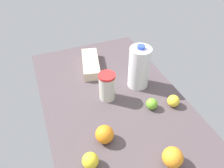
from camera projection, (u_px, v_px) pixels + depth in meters
countertop at (112, 99)px, 124.56cm from camera, size 120.00×76.00×3.00cm
milk_jug at (139, 67)px, 123.73cm from camera, size 12.11×12.11×26.98cm
egg_carton at (91, 64)px, 142.84cm from camera, size 30.10×16.27×6.08cm
tumbler_cup at (107, 86)px, 118.16cm from camera, size 9.15×9.15×16.39cm
orange_by_jug at (173, 157)px, 90.46cm from camera, size 8.85×8.85×8.85cm
orange_far_back at (105, 134)px, 99.30cm from camera, size 8.58×8.58×8.58cm
lime_loose at (152, 104)px, 115.46cm from camera, size 6.13×6.13×6.13cm
lemon_near_front at (90, 161)px, 90.28cm from camera, size 7.06×7.06×7.06cm
lemon_beside_bowl at (173, 101)px, 116.87cm from camera, size 6.54×6.54×6.54cm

